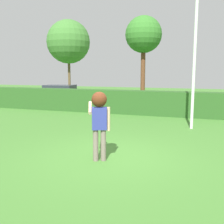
% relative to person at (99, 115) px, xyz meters
% --- Properties ---
extents(ground_plane, '(60.00, 60.00, 0.00)m').
position_rel_person_xyz_m(ground_plane, '(0.13, 0.35, -1.21)').
color(ground_plane, '#42792E').
extents(person, '(0.75, 0.66, 1.82)m').
position_rel_person_xyz_m(person, '(0.00, 0.00, 0.00)').
color(person, slate).
rests_on(person, ground).
extents(frisbee, '(0.23, 0.23, 0.05)m').
position_rel_person_xyz_m(frisbee, '(-0.34, 0.46, 0.12)').
color(frisbee, yellow).
extents(lamppost, '(0.24, 0.24, 6.91)m').
position_rel_person_xyz_m(lamppost, '(2.08, 4.90, 2.57)').
color(lamppost, silver).
rests_on(lamppost, ground).
extents(hedge_row, '(20.99, 0.90, 1.27)m').
position_rel_person_xyz_m(hedge_row, '(0.13, 7.80, -0.57)').
color(hedge_row, '#2A5420').
rests_on(hedge_row, ground).
extents(parked_car_black, '(4.35, 2.15, 1.25)m').
position_rel_person_xyz_m(parked_car_black, '(-8.04, 11.98, -0.52)').
color(parked_car_black, black).
rests_on(parked_car_black, ground).
extents(willow_tree, '(2.53, 2.53, 6.08)m').
position_rel_person_xyz_m(willow_tree, '(-1.68, 12.56, 3.54)').
color(willow_tree, brown).
rests_on(willow_tree, ground).
extents(birch_tree, '(4.15, 4.15, 7.15)m').
position_rel_person_xyz_m(birch_tree, '(-10.13, 17.48, 3.85)').
color(birch_tree, brown).
rests_on(birch_tree, ground).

